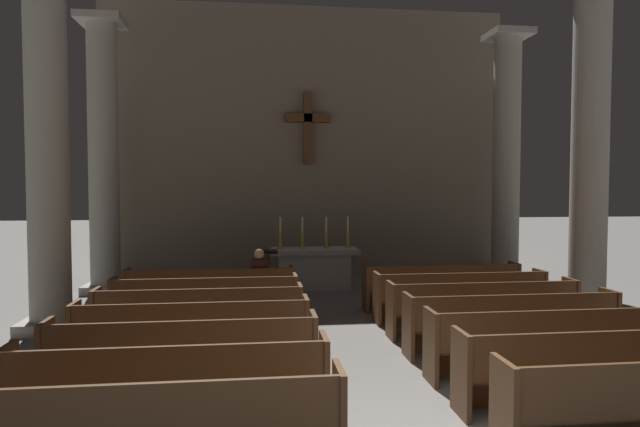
% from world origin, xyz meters
% --- Properties ---
extents(pew_left_row_2, '(3.26, 0.50, 0.95)m').
position_xyz_m(pew_left_row_2, '(-2.36, 0.99, 0.48)').
color(pew_left_row_2, brown).
rests_on(pew_left_row_2, ground).
extents(pew_left_row_3, '(3.26, 0.50, 0.95)m').
position_xyz_m(pew_left_row_3, '(-2.36, 2.03, 0.48)').
color(pew_left_row_3, brown).
rests_on(pew_left_row_3, ground).
extents(pew_left_row_4, '(3.26, 0.50, 0.95)m').
position_xyz_m(pew_left_row_4, '(-2.36, 3.06, 0.48)').
color(pew_left_row_4, brown).
rests_on(pew_left_row_4, ground).
extents(pew_left_row_5, '(3.26, 0.50, 0.95)m').
position_xyz_m(pew_left_row_5, '(-2.36, 4.10, 0.48)').
color(pew_left_row_5, brown).
rests_on(pew_left_row_5, ground).
extents(pew_left_row_6, '(3.26, 0.50, 0.95)m').
position_xyz_m(pew_left_row_6, '(-2.36, 5.13, 0.48)').
color(pew_left_row_6, brown).
rests_on(pew_left_row_6, ground).
extents(pew_left_row_7, '(3.26, 0.50, 0.95)m').
position_xyz_m(pew_left_row_7, '(-2.36, 6.16, 0.48)').
color(pew_left_row_7, brown).
rests_on(pew_left_row_7, ground).
extents(pew_right_row_2, '(3.26, 0.50, 0.95)m').
position_xyz_m(pew_right_row_2, '(2.36, 0.99, 0.48)').
color(pew_right_row_2, brown).
rests_on(pew_right_row_2, ground).
extents(pew_right_row_3, '(3.26, 0.50, 0.95)m').
position_xyz_m(pew_right_row_3, '(2.36, 2.03, 0.48)').
color(pew_right_row_3, brown).
rests_on(pew_right_row_3, ground).
extents(pew_right_row_4, '(3.26, 0.50, 0.95)m').
position_xyz_m(pew_right_row_4, '(2.36, 3.06, 0.48)').
color(pew_right_row_4, brown).
rests_on(pew_right_row_4, ground).
extents(pew_right_row_5, '(3.26, 0.50, 0.95)m').
position_xyz_m(pew_right_row_5, '(2.36, 4.10, 0.48)').
color(pew_right_row_5, brown).
rests_on(pew_right_row_5, ground).
extents(pew_right_row_6, '(3.26, 0.50, 0.95)m').
position_xyz_m(pew_right_row_6, '(2.36, 5.13, 0.48)').
color(pew_right_row_6, brown).
rests_on(pew_right_row_6, ground).
extents(pew_right_row_7, '(3.26, 0.50, 0.95)m').
position_xyz_m(pew_right_row_7, '(2.36, 6.16, 0.48)').
color(pew_right_row_7, brown).
rests_on(pew_right_row_7, ground).
extents(column_left_second, '(1.04, 1.04, 6.57)m').
position_xyz_m(column_left_second, '(-5.06, 5.36, 3.20)').
color(column_left_second, '#ADA89E').
rests_on(column_left_second, ground).
extents(column_right_second, '(1.04, 1.04, 6.57)m').
position_xyz_m(column_right_second, '(5.06, 5.36, 3.20)').
color(column_right_second, '#ADA89E').
rests_on(column_right_second, ground).
extents(column_left_third, '(1.04, 1.04, 6.57)m').
position_xyz_m(column_left_third, '(-5.06, 8.94, 3.20)').
color(column_left_third, '#ADA89E').
rests_on(column_left_third, ground).
extents(column_right_third, '(1.04, 1.04, 6.57)m').
position_xyz_m(column_right_third, '(5.06, 8.94, 3.20)').
color(column_right_third, '#ADA89E').
rests_on(column_right_third, ground).
extents(altar, '(2.20, 0.90, 1.01)m').
position_xyz_m(altar, '(0.00, 8.85, 0.53)').
color(altar, '#A8A399').
rests_on(altar, ground).
extents(candlestick_outer_left, '(0.16, 0.16, 0.79)m').
position_xyz_m(candlestick_outer_left, '(-0.85, 8.85, 1.27)').
color(candlestick_outer_left, '#B79338').
rests_on(candlestick_outer_left, altar).
extents(candlestick_inner_left, '(0.16, 0.16, 0.79)m').
position_xyz_m(candlestick_inner_left, '(-0.30, 8.85, 1.27)').
color(candlestick_inner_left, '#B79338').
rests_on(candlestick_inner_left, altar).
extents(candlestick_inner_right, '(0.16, 0.16, 0.79)m').
position_xyz_m(candlestick_inner_right, '(0.30, 8.85, 1.27)').
color(candlestick_inner_right, '#B79338').
rests_on(candlestick_inner_right, altar).
extents(candlestick_outer_right, '(0.16, 0.16, 0.79)m').
position_xyz_m(candlestick_outer_right, '(0.85, 8.85, 1.27)').
color(candlestick_outer_right, '#B79338').
rests_on(candlestick_outer_right, altar).
extents(apse_with_cross, '(11.24, 0.49, 7.57)m').
position_xyz_m(apse_with_cross, '(0.00, 10.72, 3.79)').
color(apse_with_cross, gray).
rests_on(apse_with_cross, ground).
extents(lectern, '(0.44, 0.36, 1.15)m').
position_xyz_m(lectern, '(-1.19, 7.65, 0.55)').
color(lectern, brown).
rests_on(lectern, ground).
extents(lone_worshipper, '(0.32, 0.43, 1.32)m').
position_xyz_m(lone_worshipper, '(-1.40, 6.20, 0.69)').
color(lone_worshipper, '#26262B').
rests_on(lone_worshipper, ground).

